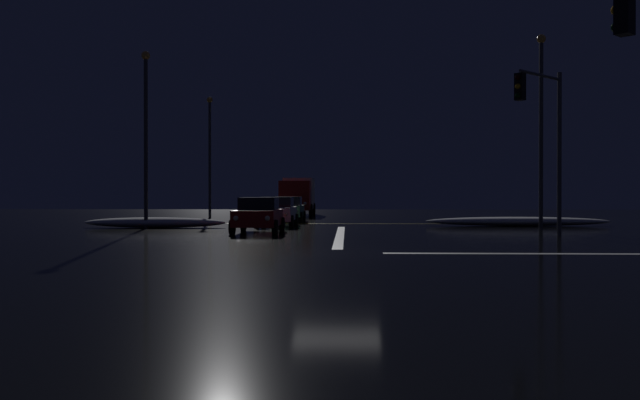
% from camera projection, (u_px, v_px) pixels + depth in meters
% --- Properties ---
extents(ground, '(120.00, 120.00, 0.10)m').
position_uv_depth(ground, '(337.00, 255.00, 19.70)').
color(ground, black).
extents(stop_line_north, '(0.35, 14.98, 0.01)m').
position_uv_depth(stop_line_north, '(340.00, 235.00, 28.41)').
color(stop_line_north, white).
rests_on(stop_line_north, ground).
extents(centre_line_ns, '(22.00, 0.15, 0.01)m').
position_uv_depth(centre_line_ns, '(342.00, 224.00, 40.01)').
color(centre_line_ns, yellow).
rests_on(centre_line_ns, ground).
extents(snow_bank_left_curb, '(7.32, 1.50, 0.53)m').
position_uv_depth(snow_bank_left_curb, '(155.00, 223.00, 34.93)').
color(snow_bank_left_curb, white).
rests_on(snow_bank_left_curb, ground).
extents(snow_bank_right_curb, '(9.93, 1.50, 0.49)m').
position_uv_depth(snow_bank_right_curb, '(518.00, 221.00, 36.99)').
color(snow_bank_right_curb, white).
rests_on(snow_bank_right_curb, ground).
extents(sedan_red, '(2.02, 4.33, 1.57)m').
position_uv_depth(sedan_red, '(258.00, 215.00, 30.23)').
color(sedan_red, maroon).
rests_on(sedan_red, ground).
extents(sedan_white, '(2.02, 4.33, 1.57)m').
position_uv_depth(sedan_white, '(277.00, 211.00, 36.72)').
color(sedan_white, silver).
rests_on(sedan_white, ground).
extents(sedan_green, '(2.02, 4.33, 1.57)m').
position_uv_depth(sedan_green, '(288.00, 209.00, 43.12)').
color(sedan_green, '#14512D').
rests_on(sedan_green, ground).
extents(sedan_silver, '(2.02, 4.33, 1.57)m').
position_uv_depth(sedan_silver, '(287.00, 207.00, 49.03)').
color(sedan_silver, '#B7B7BC').
rests_on(sedan_silver, ground).
extents(box_truck, '(2.68, 8.28, 3.08)m').
position_uv_depth(box_truck, '(298.00, 195.00, 56.90)').
color(box_truck, red).
rests_on(box_truck, ground).
extents(traffic_signal_ne, '(2.48, 2.48, 6.77)m').
position_uv_depth(traffic_signal_ne, '(544.00, 123.00, 27.57)').
color(traffic_signal_ne, '#4C4C51').
rests_on(traffic_signal_ne, ground).
extents(streetlamp_left_near, '(0.44, 0.44, 8.91)m').
position_uv_depth(streetlamp_left_near, '(146.00, 126.00, 34.37)').
color(streetlamp_left_near, '#424247').
rests_on(streetlamp_left_near, ground).
extents(streetlamp_left_far, '(0.44, 0.44, 8.91)m').
position_uv_depth(streetlamp_left_far, '(210.00, 148.00, 50.35)').
color(streetlamp_left_far, '#424247').
rests_on(streetlamp_left_far, ground).
extents(streetlamp_right_near, '(0.44, 0.44, 9.57)m').
position_uv_depth(streetlamp_right_near, '(541.00, 118.00, 33.58)').
color(streetlamp_right_near, '#424247').
rests_on(streetlamp_right_near, ground).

